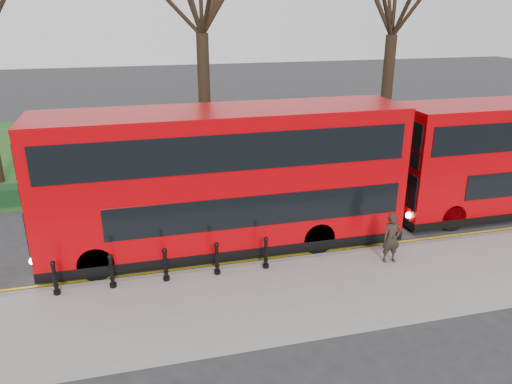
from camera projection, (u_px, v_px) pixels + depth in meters
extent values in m
plane|color=#28282B|center=(195.00, 260.00, 16.46)|extent=(120.00, 120.00, 0.00)
cube|color=gray|center=(210.00, 307.00, 13.71)|extent=(60.00, 4.00, 0.15)
cube|color=slate|center=(200.00, 272.00, 15.52)|extent=(60.00, 0.25, 0.16)
cube|color=#1B4517|center=(161.00, 145.00, 30.07)|extent=(60.00, 18.00, 0.06)
cube|color=black|center=(174.00, 182.00, 22.49)|extent=(60.00, 0.90, 0.80)
cube|color=yellow|center=(198.00, 270.00, 15.82)|extent=(60.00, 0.10, 0.01)
cube|color=yellow|center=(198.00, 267.00, 16.00)|extent=(60.00, 0.10, 0.01)
cylinder|color=black|center=(205.00, 103.00, 24.84)|extent=(0.60, 0.60, 6.67)
cylinder|color=black|center=(386.00, 97.00, 27.22)|extent=(0.60, 0.60, 6.48)
cylinder|color=black|center=(55.00, 278.00, 14.04)|extent=(0.15, 0.15, 1.00)
cylinder|color=black|center=(112.00, 272.00, 14.40)|extent=(0.15, 0.15, 1.00)
cylinder|color=black|center=(166.00, 265.00, 14.76)|extent=(0.15, 0.15, 1.00)
cylinder|color=black|center=(217.00, 259.00, 15.12)|extent=(0.15, 0.15, 1.00)
cylinder|color=black|center=(266.00, 253.00, 15.48)|extent=(0.15, 0.15, 1.00)
cube|color=#B40106|center=(224.00, 176.00, 16.48)|extent=(11.97, 2.72, 4.41)
cube|color=black|center=(226.00, 238.00, 17.27)|extent=(11.99, 2.74, 0.33)
cube|color=black|center=(260.00, 211.00, 15.72)|extent=(9.58, 0.04, 1.03)
cube|color=black|center=(232.00, 153.00, 14.83)|extent=(11.32, 0.04, 1.14)
cube|color=black|center=(27.00, 181.00, 14.95)|extent=(0.06, 2.39, 0.60)
cylinder|color=black|center=(96.00, 263.00, 15.11)|extent=(1.09, 0.33, 1.09)
cylinder|color=black|center=(99.00, 231.00, 17.29)|extent=(1.09, 0.33, 1.09)
cylinder|color=black|center=(318.00, 237.00, 16.79)|extent=(1.09, 0.33, 1.09)
cylinder|color=black|center=(295.00, 211.00, 18.97)|extent=(1.09, 0.33, 1.09)
cube|color=black|center=(403.00, 154.00, 18.35)|extent=(0.06, 2.23, 0.56)
cylinder|color=black|center=(452.00, 217.00, 18.49)|extent=(1.01, 0.30, 1.01)
cylinder|color=black|center=(419.00, 197.00, 20.52)|extent=(1.01, 0.30, 1.01)
imported|color=black|center=(392.00, 238.00, 15.76)|extent=(0.62, 0.43, 1.63)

